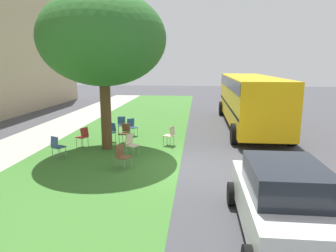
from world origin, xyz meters
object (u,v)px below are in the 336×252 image
chair_5 (122,155)px  school_bus (250,96)px  chair_1 (131,143)px  parked_car (283,200)px  chair_8 (132,126)px  chair_2 (57,145)px  chair_3 (111,131)px  chair_4 (125,131)px  chair_6 (170,134)px  street_tree (103,39)px  chair_0 (122,124)px  chair_7 (83,136)px

chair_5 → school_bus: size_ratio=0.08×
chair_1 → parked_car: (-5.36, -4.34, 0.32)m
chair_8 → school_bus: school_bus is taller
parked_car → chair_2: bearing=56.2°
chair_3 → school_bus: 8.12m
chair_4 → chair_6: bearing=-100.0°
school_bus → chair_6: bearing=137.5°
chair_2 → school_bus: 10.77m
chair_5 → parked_car: size_ratio=0.24×
street_tree → chair_8: street_tree is taller
chair_5 → chair_6: 3.52m
chair_2 → parked_car: parked_car is taller
chair_2 → chair_4: 3.36m
chair_0 → chair_3: bearing=177.4°
chair_3 → chair_1: bearing=-146.2°
chair_3 → chair_0: bearing=-2.6°
chair_4 → chair_7: same height
chair_5 → chair_8: 4.97m
parked_car → school_bus: size_ratio=0.36×
chair_2 → chair_4: same height
chair_1 → chair_4: bearing=20.1°
chair_1 → chair_4: 2.23m
chair_2 → chair_3: same height
chair_2 → chair_8: size_ratio=1.00×
chair_0 → chair_6: bearing=-128.4°
chair_2 → chair_8: (3.98, -2.04, 0.00)m
chair_0 → chair_4: same height
chair_5 → chair_8: size_ratio=1.00×
chair_3 → street_tree: bearing=-171.9°
chair_0 → school_bus: bearing=-71.3°
chair_5 → school_bus: school_bus is taller
street_tree → parked_car: street_tree is taller
chair_4 → school_bus: bearing=-56.6°
chair_0 → parked_car: 10.88m
chair_1 → chair_3: 2.60m
chair_2 → chair_6: bearing=-60.8°
parked_car → chair_1: bearing=39.0°
chair_8 → parked_car: parked_car is taller
chair_3 → chair_8: same height
chair_7 → chair_3: bearing=-40.9°
chair_4 → street_tree: bearing=156.1°
chair_1 → school_bus: bearing=-41.4°
chair_3 → chair_4: 0.68m
chair_2 → chair_7: bearing=-13.1°
chair_3 → school_bus: (4.06, -6.93, 1.24)m
chair_8 → chair_0: bearing=51.6°
chair_1 → chair_2: same height
parked_car → school_bus: (11.58, -1.14, 0.92)m
chair_2 → chair_5: (-0.93, -2.78, 0.00)m
street_tree → chair_5: 4.90m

